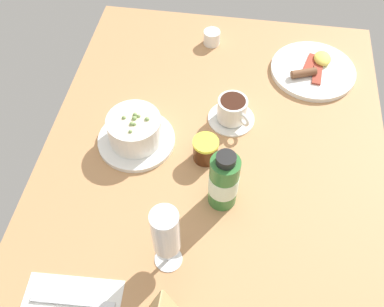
% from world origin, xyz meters
% --- Properties ---
extents(ground_plane, '(1.10, 0.84, 0.03)m').
position_xyz_m(ground_plane, '(0.00, 0.00, -0.01)').
color(ground_plane, '#B27F51').
extents(porridge_bowl, '(0.19, 0.19, 0.09)m').
position_xyz_m(porridge_bowl, '(-0.01, -0.19, 0.04)').
color(porridge_bowl, white).
rests_on(porridge_bowl, ground_plane).
extents(coffee_cup, '(0.12, 0.12, 0.07)m').
position_xyz_m(coffee_cup, '(-0.12, 0.03, 0.03)').
color(coffee_cup, white).
rests_on(coffee_cup, ground_plane).
extents(creamer_jug, '(0.06, 0.05, 0.05)m').
position_xyz_m(creamer_jug, '(-0.42, -0.06, 0.02)').
color(creamer_jug, white).
rests_on(creamer_jug, ground_plane).
extents(wine_glass, '(0.06, 0.06, 0.19)m').
position_xyz_m(wine_glass, '(0.28, -0.06, 0.12)').
color(wine_glass, white).
rests_on(wine_glass, ground_plane).
extents(jam_jar, '(0.06, 0.06, 0.06)m').
position_xyz_m(jam_jar, '(0.01, -0.02, 0.03)').
color(jam_jar, '#47200E').
rests_on(jam_jar, ground_plane).
extents(sauce_bottle_green, '(0.07, 0.07, 0.16)m').
position_xyz_m(sauce_bottle_green, '(0.12, 0.03, 0.07)').
color(sauce_bottle_green, '#337233').
rests_on(sauce_bottle_green, ground_plane).
extents(breakfast_plate, '(0.24, 0.24, 0.04)m').
position_xyz_m(breakfast_plate, '(-0.33, 0.24, 0.01)').
color(breakfast_plate, white).
rests_on(breakfast_plate, ground_plane).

